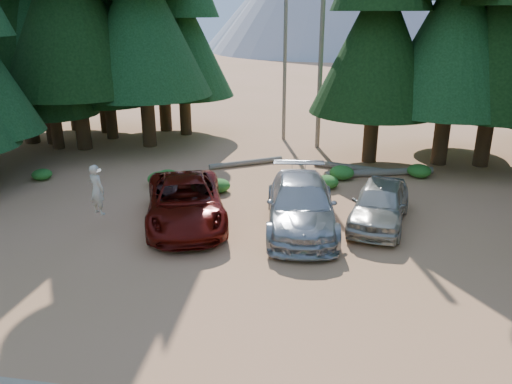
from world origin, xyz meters
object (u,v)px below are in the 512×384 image
frisbee_player (97,189)px  log_mid (351,167)px  red_pickup (185,201)px  silver_minivan_right (380,204)px  log_right (379,173)px  log_left (246,163)px  silver_minivan_center (301,205)px

frisbee_player → log_mid: frisbee_player is taller
red_pickup → silver_minivan_right: bearing=-10.2°
red_pickup → frisbee_player: frisbee_player is taller
red_pickup → log_right: size_ratio=1.12×
log_left → log_right: size_ratio=0.74×
log_right → log_mid: bearing=135.1°
frisbee_player → red_pickup: bearing=-134.5°
silver_minivan_center → log_left: (-3.11, 6.83, -0.68)m
silver_minivan_center → log_left: 7.54m
red_pickup → log_mid: red_pickup is taller
silver_minivan_center → silver_minivan_right: size_ratio=1.29×
red_pickup → log_left: (0.84, 7.07, -0.64)m
log_mid → log_right: (1.23, -0.64, 0.01)m
silver_minivan_right → log_left: silver_minivan_right is taller
log_left → log_right: 6.19m
silver_minivan_right → frisbee_player: size_ratio=2.56×
log_mid → frisbee_player: bearing=-120.0°
log_left → log_mid: bearing=-31.8°
silver_minivan_center → frisbee_player: 6.76m
silver_minivan_right → frisbee_player: bearing=-156.4°
silver_minivan_right → log_left: 8.42m
log_left → log_right: bearing=-37.8°
frisbee_player → log_left: (3.50, 8.13, -1.30)m
frisbee_player → log_left: 8.95m
log_left → log_right: log_right is taller
frisbee_player → log_right: frisbee_player is taller
log_left → log_mid: (4.93, 0.00, 0.01)m
silver_minivan_right → frisbee_player: frisbee_player is taller
silver_minivan_center → log_right: size_ratio=1.13×
red_pickup → frisbee_player: (-2.65, -1.06, 0.66)m
silver_minivan_right → frisbee_player: 9.50m
log_left → silver_minivan_center: bearing=-97.3°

